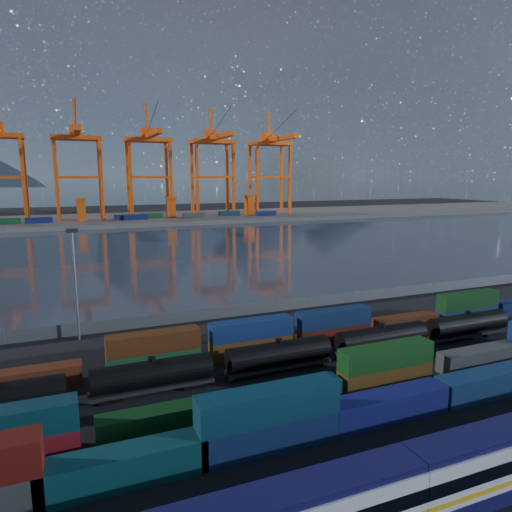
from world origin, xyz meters
name	(u,v)px	position (x,y,z in m)	size (l,w,h in m)	color
ground	(349,377)	(0.00, 0.00, 0.00)	(700.00, 700.00, 0.00)	black
harbor_water	(171,249)	(0.00, 105.00, 0.01)	(700.00, 700.00, 0.00)	#303945
far_quay	(131,219)	(0.00, 210.00, 1.00)	(700.00, 70.00, 2.00)	#514F4C
distant_mountains	(94,116)	(63.02, 1600.00, 220.29)	(2470.00, 1100.00, 520.00)	#1E2630
container_row_south	(421,391)	(2.17, -9.65, 2.22)	(141.23, 2.65, 5.65)	#3C3E41
container_row_mid	(306,385)	(-8.00, -3.70, 2.05)	(140.20, 2.37, 5.05)	#45474A
container_row_north	(327,331)	(3.37, 10.90, 1.91)	(139.70, 2.33, 4.97)	#101754
tanker_string	(219,365)	(-14.96, 4.78, 2.12)	(91.27, 2.96, 4.23)	black
waterfront_fence	(260,308)	(0.00, 28.00, 1.00)	(160.12, 0.12, 2.20)	#595B5E
yard_light_mast	(75,279)	(-30.00, 26.00, 9.30)	(1.60, 0.40, 16.60)	slate
gantry_cranes	(114,149)	(-7.50, 203.37, 37.69)	(198.65, 45.40, 61.48)	#E75010
quay_containers	(112,218)	(-11.00, 195.46, 3.30)	(172.58, 10.99, 2.60)	navy
straddle_carriers	(128,208)	(-2.50, 200.00, 7.82)	(140.00, 7.00, 11.10)	#E75010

